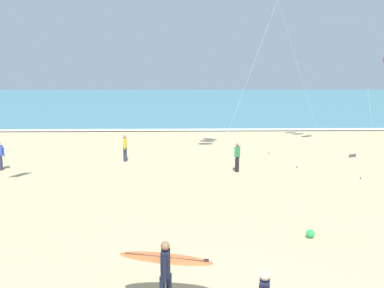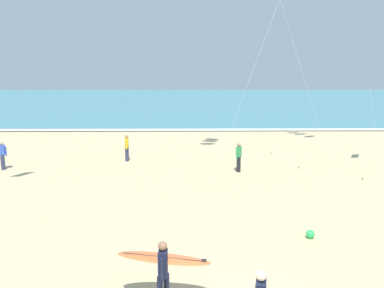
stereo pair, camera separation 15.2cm
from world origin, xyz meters
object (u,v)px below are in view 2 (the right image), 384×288
Objects in this scene: surfer_trailing at (164,265)px; bystander_green_top at (239,157)px; bystander_yellow_top at (127,148)px; beach_ball at (310,234)px; bystander_blue_top at (2,155)px.

surfer_trailing reaches higher than bystander_green_top.
bystander_yellow_top is 5.68× the size of beach_ball.
beach_ball is (1.31, -8.71, -0.67)m from bystander_green_top.
bystander_yellow_top is (-3.02, 15.21, -0.24)m from surfer_trailing.
bystander_yellow_top is at bearing 101.23° from surfer_trailing.
beach_ball is at bearing 40.04° from surfer_trailing.
bystander_yellow_top is at bearing 17.10° from bystander_blue_top.
surfer_trailing is at bearing -78.77° from bystander_yellow_top.
bystander_yellow_top is 6.84m from bystander_green_top.
surfer_trailing is 1.42× the size of bystander_yellow_top.
surfer_trailing reaches higher than bystander_blue_top.
bystander_blue_top is 5.68× the size of beach_ball.
beach_ball is (4.61, 3.88, -0.91)m from surfer_trailing.
surfer_trailing is at bearing -139.96° from beach_ball.
bystander_yellow_top is at bearing 123.96° from beach_ball.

